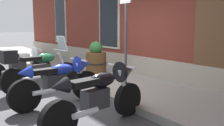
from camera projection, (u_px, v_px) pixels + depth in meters
ground_plane at (85, 92)px, 6.20m from camera, size 140.00×140.00×0.00m
sidewalk at (120, 83)px, 6.83m from camera, size 27.16×2.23×0.15m
motorcycle_white_sport at (22, 63)px, 7.36m from camera, size 0.73×2.07×1.02m
motorcycle_green_touring at (38, 69)px, 6.24m from camera, size 0.70×2.10×1.37m
motorcycle_blue_sport at (61, 79)px, 5.12m from camera, size 0.62×2.03×0.98m
motorcycle_black_sport at (102, 93)px, 4.02m from camera, size 0.67×2.07×1.02m
parking_sign at (126, 22)px, 5.50m from camera, size 0.36×0.07×2.44m
barrel_planter at (96, 60)px, 7.74m from camera, size 0.66×0.66×1.01m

